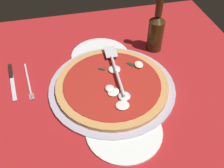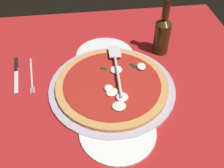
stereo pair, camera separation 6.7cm
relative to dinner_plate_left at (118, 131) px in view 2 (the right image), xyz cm
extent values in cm
cube|color=#AB1E20|center=(19.15, -3.06, -1.00)|extent=(112.88, 112.88, 0.80)
cube|color=silver|center=(-6.90, -20.43, -0.55)|extent=(8.68, 8.68, 0.10)
cube|color=silver|center=(-6.90, -3.06, -0.55)|extent=(8.68, 8.68, 0.10)
cube|color=silver|center=(-6.90, 14.31, -0.55)|extent=(8.68, 8.68, 0.10)
cube|color=silver|center=(-6.90, 31.67, -0.55)|extent=(8.68, 8.68, 0.10)
cube|color=silver|center=(1.79, -29.11, -0.55)|extent=(8.68, 8.68, 0.10)
cube|color=silver|center=(1.79, -11.74, -0.55)|extent=(8.68, 8.68, 0.10)
cube|color=silver|center=(1.79, 5.62, -0.55)|extent=(8.68, 8.68, 0.10)
cube|color=silver|center=(1.79, 22.99, -0.55)|extent=(8.68, 8.68, 0.10)
cube|color=silver|center=(10.47, -37.79, -0.55)|extent=(8.68, 8.68, 0.10)
cube|color=silver|center=(10.47, -20.43, -0.55)|extent=(8.68, 8.68, 0.10)
cube|color=silver|center=(10.47, -3.06, -0.55)|extent=(8.68, 8.68, 0.10)
cube|color=silver|center=(10.47, 14.31, -0.55)|extent=(8.68, 8.68, 0.10)
cube|color=silver|center=(10.47, 31.67, -0.55)|extent=(8.68, 8.68, 0.10)
cube|color=silver|center=(19.15, -29.11, -0.55)|extent=(8.68, 8.68, 0.10)
cube|color=silver|center=(19.15, -11.74, -0.55)|extent=(8.68, 8.68, 0.10)
cube|color=silver|center=(19.15, 5.62, -0.55)|extent=(8.68, 8.68, 0.10)
cube|color=silver|center=(19.15, 22.99, -0.55)|extent=(8.68, 8.68, 0.10)
cube|color=silver|center=(27.84, -37.79, -0.55)|extent=(8.68, 8.68, 0.10)
cube|color=silver|center=(27.84, -20.43, -0.55)|extent=(8.68, 8.68, 0.10)
cube|color=silver|center=(27.84, -3.06, -0.55)|extent=(8.68, 8.68, 0.10)
cube|color=silver|center=(27.84, 14.31, -0.55)|extent=(8.68, 8.68, 0.10)
cube|color=silver|center=(27.84, 31.67, -0.55)|extent=(8.68, 8.68, 0.10)
cube|color=silver|center=(36.52, -46.48, -0.55)|extent=(8.68, 8.68, 0.10)
cube|color=silver|center=(36.52, -29.11, -0.55)|extent=(8.68, 8.68, 0.10)
cube|color=silver|center=(36.52, -11.74, -0.55)|extent=(8.68, 8.68, 0.10)
cube|color=silver|center=(36.52, 5.62, -0.55)|extent=(8.68, 8.68, 0.10)
cube|color=silver|center=(36.52, 22.99, -0.55)|extent=(8.68, 8.68, 0.10)
cube|color=silver|center=(36.52, 40.36, -0.55)|extent=(8.68, 8.68, 0.10)
cube|color=silver|center=(45.20, -55.16, -0.55)|extent=(8.68, 8.68, 0.10)
cube|color=silver|center=(45.20, -37.79, -0.55)|extent=(8.68, 8.68, 0.10)
cube|color=silver|center=(45.20, -20.43, -0.55)|extent=(8.68, 8.68, 0.10)
cube|color=silver|center=(45.20, -3.06, -0.55)|extent=(8.68, 8.68, 0.10)
cube|color=silver|center=(45.20, 14.31, -0.55)|extent=(8.68, 8.68, 0.10)
cube|color=silver|center=(45.20, 31.67, -0.55)|extent=(8.68, 8.68, 0.10)
cube|color=silver|center=(53.89, -46.48, -0.55)|extent=(8.68, 8.68, 0.10)
cube|color=silver|center=(53.89, -29.11, -0.55)|extent=(8.68, 8.68, 0.10)
cube|color=silver|center=(53.89, -11.74, -0.55)|extent=(8.68, 8.68, 0.10)
cube|color=silver|center=(53.89, 5.62, -0.55)|extent=(8.68, 8.68, 0.10)
cube|color=silver|center=(53.89, 22.99, -0.55)|extent=(8.68, 8.68, 0.10)
cube|color=silver|center=(53.89, 40.36, -0.55)|extent=(8.68, 8.68, 0.10)
cube|color=silver|center=(62.57, -55.16, -0.55)|extent=(8.68, 8.68, 0.10)
cube|color=silver|center=(62.57, -37.79, -0.55)|extent=(8.68, 8.68, 0.10)
cube|color=silver|center=(62.57, -20.43, -0.55)|extent=(8.68, 8.68, 0.10)
cube|color=silver|center=(62.57, -3.06, -0.55)|extent=(8.68, 8.68, 0.10)
cube|color=silver|center=(62.57, 14.31, -0.55)|extent=(8.68, 8.68, 0.10)
cube|color=silver|center=(62.57, 31.67, -0.55)|extent=(8.68, 8.68, 0.10)
cube|color=silver|center=(71.25, -46.48, -0.55)|extent=(8.68, 8.68, 0.10)
cube|color=silver|center=(71.25, -29.11, -0.55)|extent=(8.68, 8.68, 0.10)
cube|color=silver|center=(71.25, -11.74, -0.55)|extent=(8.68, 8.68, 0.10)
cube|color=silver|center=(71.25, 5.62, -0.55)|extent=(8.68, 8.68, 0.10)
cube|color=silver|center=(71.25, 22.99, -0.55)|extent=(8.68, 8.68, 0.10)
cube|color=silver|center=(71.25, 40.36, -0.55)|extent=(8.68, 8.68, 0.10)
cylinder|color=#B6AEC2|center=(19.21, -0.69, 0.17)|extent=(45.66, 45.66, 1.33)
cylinder|color=white|center=(0.00, 0.00, 0.00)|extent=(24.10, 24.10, 1.00)
cylinder|color=white|center=(38.48, -0.19, 0.00)|extent=(23.87, 23.87, 1.00)
cylinder|color=tan|center=(19.21, -0.69, 1.55)|extent=(40.51, 40.51, 1.45)
cylinder|color=#AD231B|center=(19.21, -0.69, 2.43)|extent=(35.07, 35.07, 0.30)
ellipsoid|color=white|center=(25.34, -2.89, 3.13)|extent=(4.51, 4.53, 1.11)
ellipsoid|color=white|center=(25.79, -12.72, 3.23)|extent=(4.14, 3.35, 1.31)
ellipsoid|color=white|center=(14.26, -0.47, 3.15)|extent=(3.19, 3.26, 1.14)
ellipsoid|color=white|center=(13.79, 0.26, 3.00)|extent=(3.30, 3.61, 0.85)
ellipsoid|color=white|center=(11.25, -2.67, 3.22)|extent=(4.34, 4.17, 1.28)
ellipsoid|color=white|center=(15.97, 0.91, 3.17)|extent=(3.59, 3.17, 1.19)
ellipsoid|color=white|center=(7.68, -1.48, 3.00)|extent=(4.18, 4.60, 0.85)
cube|color=#193B17|center=(27.21, -9.86, 2.73)|extent=(3.09, 2.79, 0.30)
cube|color=#1A3E1E|center=(10.44, -1.58, 2.73)|extent=(2.76, 1.58, 0.30)
cube|color=#1B371E|center=(27.05, 1.49, 2.73)|extent=(2.21, 2.74, 0.30)
cube|color=silver|center=(34.96, -3.81, 4.04)|extent=(7.27, 4.86, 0.30)
cylinder|color=silver|center=(20.80, -3.36, 4.39)|extent=(21.23, 1.68, 1.00)
cube|color=white|center=(30.87, 32.00, -0.20)|extent=(17.52, 14.47, 0.60)
cube|color=silver|center=(31.23, 29.21, 0.23)|extent=(17.14, 2.81, 0.25)
cube|color=silver|center=(21.13, 28.56, 0.23)|extent=(3.00, 0.60, 0.25)
cube|color=silver|center=(21.18, 28.13, 0.23)|extent=(3.00, 0.60, 0.25)
cube|color=silver|center=(21.24, 27.69, 0.23)|extent=(3.00, 0.60, 0.25)
cube|color=silver|center=(21.30, 27.26, 0.23)|extent=(3.00, 0.60, 0.25)
cube|color=black|center=(36.50, 35.57, 0.50)|extent=(8.14, 2.22, 0.80)
cube|color=silver|center=(27.51, 34.40, 0.23)|extent=(14.16, 3.20, 0.25)
cylinder|color=#35220C|center=(38.35, -23.61, 6.32)|extent=(6.49, 6.49, 13.64)
cone|color=#35220C|center=(38.35, -23.61, 14.43)|extent=(6.49, 6.49, 2.58)
cylinder|color=#35220C|center=(38.35, -23.61, 19.71)|extent=(2.79, 2.79, 7.99)
camera|label=1|loc=(-44.36, 14.29, 66.53)|focal=41.03mm
camera|label=2|loc=(-45.55, 7.74, 66.53)|focal=41.03mm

